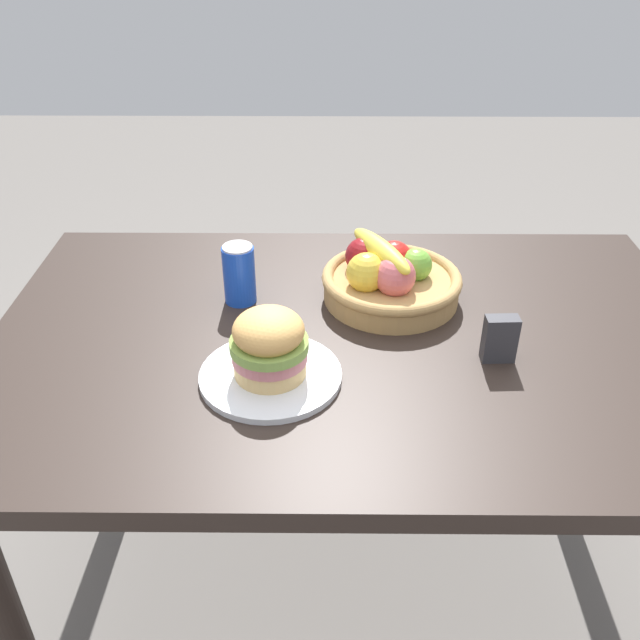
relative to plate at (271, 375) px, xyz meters
The scene contains 7 objects.
ground_plane 0.78m from the plate, 44.21° to the left, with size 8.00×8.00×0.00m, color slate.
dining_table 0.23m from the plate, 44.21° to the left, with size 1.40×0.90×0.75m.
plate is the anchor object (origin of this frame).
sandwich 0.07m from the plate, ahead, with size 0.14×0.14×0.13m.
soda_can 0.28m from the plate, 106.77° to the left, with size 0.07×0.07×0.13m.
fruit_basket 0.36m from the plate, 50.46° to the left, with size 0.29×0.29×0.14m.
napkin_holder 0.42m from the plate, ahead, with size 0.06×0.03×0.09m, color #333338.
Camera 1 is at (-0.05, -1.12, 1.50)m, focal length 38.98 mm.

